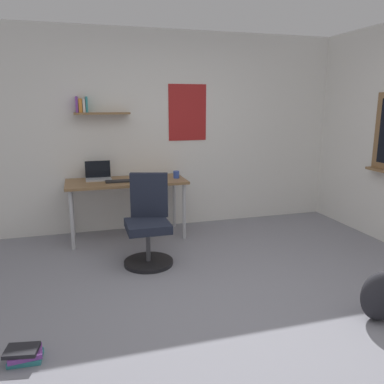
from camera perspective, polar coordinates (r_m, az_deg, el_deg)
ground_plane at (r=3.40m, az=5.92°, el=-16.61°), size 5.20×5.20×0.00m
wall_back at (r=5.32m, az=-3.89°, el=8.85°), size 5.00×0.30×2.60m
desk at (r=4.92m, az=-9.56°, el=0.87°), size 1.46×0.64×0.74m
office_chair at (r=4.15m, az=-6.41°, el=-4.92°), size 0.52×0.54×0.95m
laptop at (r=5.02m, az=-13.56°, el=2.41°), size 0.31×0.21×0.23m
keyboard at (r=4.81m, az=-10.34°, el=1.59°), size 0.37×0.13×0.02m
computer_mouse at (r=4.85m, az=-7.06°, el=1.87°), size 0.10×0.06×0.03m
coffee_mug at (r=4.97m, az=-2.32°, el=2.57°), size 0.08×0.08×0.09m
backpack at (r=3.47m, az=25.80°, el=-13.58°), size 0.32×0.22×0.40m
book_stack_on_floor at (r=3.00m, az=-23.35°, el=-21.00°), size 0.25×0.18×0.10m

